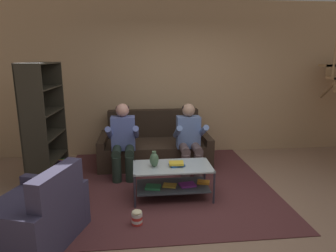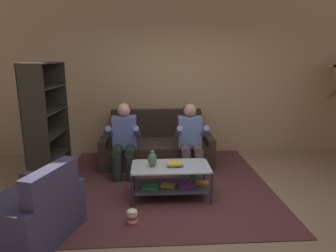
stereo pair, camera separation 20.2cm
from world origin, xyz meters
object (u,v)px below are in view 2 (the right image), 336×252
book_stack (175,164)px  armchair (31,214)px  coffee_table (171,177)px  popcorn_tub (132,217)px  couch (157,147)px  bookshelf (46,137)px  person_seated_left (124,137)px  person_seated_right (190,137)px  vase (152,159)px

book_stack → armchair: size_ratio=0.19×
coffee_table → popcorn_tub: 0.84m
couch → bookshelf: (-1.72, -0.66, 0.39)m
couch → popcorn_tub: couch is taller
couch → armchair: 2.65m
bookshelf → popcorn_tub: (1.38, -1.40, -0.58)m
couch → bookshelf: bearing=-159.0°
person_seated_left → person_seated_right: bearing=-0.1°
popcorn_tub → couch: bearing=80.8°
vase → popcorn_tub: (-0.24, -0.65, -0.46)m
armchair → book_stack: bearing=28.2°
armchair → popcorn_tub: armchair is taller
couch → person_seated_left: (-0.53, -0.57, 0.34)m
person_seated_right → popcorn_tub: bearing=-120.1°
coffee_table → bookshelf: size_ratio=0.59×
popcorn_tub → book_stack: bearing=49.8°
person_seated_left → popcorn_tub: bearing=-82.5°
couch → armchair: (-1.38, -2.27, -0.01)m
bookshelf → coffee_table: bearing=-21.7°
person_seated_right → book_stack: (-0.32, -0.85, -0.14)m
armchair → popcorn_tub: 1.08m
couch → coffee_table: 1.42m
couch → bookshelf: 1.88m
book_stack → popcorn_tub: 0.93m
person_seated_left → coffee_table: person_seated_left is taller
person_seated_right → armchair: (-1.91, -1.70, -0.34)m
vase → coffee_table: bearing=-0.2°
couch → coffee_table: (0.16, -1.41, 0.00)m
couch → person_seated_right: person_seated_right is taller
person_seated_left → popcorn_tub: (0.20, -1.50, -0.54)m
person_seated_right → vase: 1.05m
book_stack → bookshelf: (-1.92, 0.76, 0.19)m
book_stack → armchair: bearing=-151.8°
vase → armchair: size_ratio=0.18×
couch → coffee_table: bearing=-83.5°
coffee_table → person_seated_right: bearing=66.2°
person_seated_right → bookshelf: size_ratio=0.63×
person_seated_left → vase: 0.95m
vase → person_seated_left: bearing=117.5°
person_seated_left → armchair: (-0.84, -1.70, -0.35)m
vase → book_stack: bearing=-2.4°
person_seated_right → book_stack: bearing=-110.8°
coffee_table → popcorn_tub: bearing=-127.1°
coffee_table → vase: (-0.25, 0.00, 0.26)m
person_seated_right → popcorn_tub: size_ratio=6.31×
couch → bookshelf: bookshelf is taller
popcorn_tub → coffee_table: bearing=52.9°
person_seated_right → coffee_table: size_ratio=1.08×
person_seated_left → armchair: size_ratio=1.00×
book_stack → bookshelf: 2.08m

